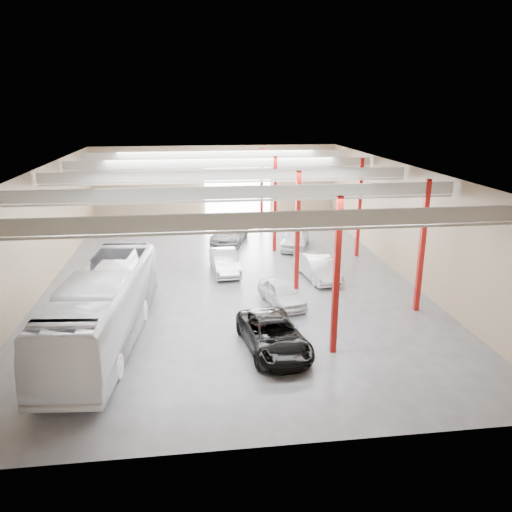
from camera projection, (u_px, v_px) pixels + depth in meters
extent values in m
cube|color=#4B4B50|center=(230.00, 280.00, 31.23)|extent=(22.00, 32.00, 0.01)
cube|color=#A0A09C|center=(228.00, 167.00, 29.18)|extent=(22.00, 32.00, 0.12)
cube|color=#867254|center=(216.00, 185.00, 45.38)|extent=(22.00, 0.12, 7.00)
cube|color=#867254|center=(270.00, 349.00, 15.03)|extent=(22.00, 0.12, 7.00)
cube|color=#867254|center=(40.00, 231.00, 28.86)|extent=(0.12, 32.00, 7.00)
cube|color=#867254|center=(402.00, 220.00, 31.55)|extent=(0.12, 32.00, 7.00)
cube|color=white|center=(238.00, 195.00, 45.77)|extent=(6.00, 0.20, 5.00)
cube|color=maroon|center=(336.00, 277.00, 21.19)|extent=(0.25, 0.25, 7.00)
cube|color=maroon|center=(297.00, 232.00, 28.77)|extent=(0.25, 0.25, 7.00)
cube|color=maroon|center=(275.00, 205.00, 36.36)|extent=(0.25, 0.25, 7.00)
cube|color=maroon|center=(262.00, 189.00, 43.00)|extent=(0.25, 0.25, 7.00)
cube|color=maroon|center=(422.00, 247.00, 25.68)|extent=(0.25, 0.25, 7.00)
cube|color=maroon|center=(359.00, 208.00, 35.16)|extent=(0.25, 0.25, 7.00)
cube|color=beige|center=(253.00, 221.00, 17.93)|extent=(21.60, 0.15, 0.60)
cube|color=beige|center=(253.00, 231.00, 18.05)|extent=(21.60, 0.10, 0.10)
cube|color=beige|center=(238.00, 192.00, 23.62)|extent=(21.60, 0.15, 0.60)
cube|color=beige|center=(238.00, 201.00, 23.74)|extent=(21.60, 0.10, 0.10)
cube|color=beige|center=(228.00, 175.00, 29.31)|extent=(21.60, 0.15, 0.60)
cube|color=beige|center=(228.00, 182.00, 29.43)|extent=(21.60, 0.10, 0.10)
cube|color=beige|center=(222.00, 163.00, 35.00)|extent=(21.60, 0.15, 0.60)
cube|color=beige|center=(222.00, 169.00, 35.12)|extent=(21.60, 0.10, 0.10)
cube|color=beige|center=(217.00, 155.00, 40.69)|extent=(21.60, 0.15, 0.60)
cube|color=beige|center=(217.00, 160.00, 40.81)|extent=(21.60, 0.10, 0.10)
imported|color=white|center=(104.00, 308.00, 22.63)|extent=(4.02, 12.46, 3.41)
imported|color=black|center=(273.00, 335.00, 22.14)|extent=(3.11, 5.57, 1.47)
imported|color=silver|center=(282.00, 293.00, 27.25)|extent=(2.51, 4.18, 1.33)
imported|color=#A8A8AD|center=(225.00, 262.00, 32.41)|extent=(1.90, 4.59, 1.48)
imported|color=gray|center=(230.00, 232.00, 39.61)|extent=(3.84, 6.15, 1.66)
imported|color=silver|center=(318.00, 267.00, 31.27)|extent=(2.24, 4.77, 1.51)
imported|color=silver|center=(295.00, 238.00, 37.91)|extent=(3.23, 5.05, 1.60)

